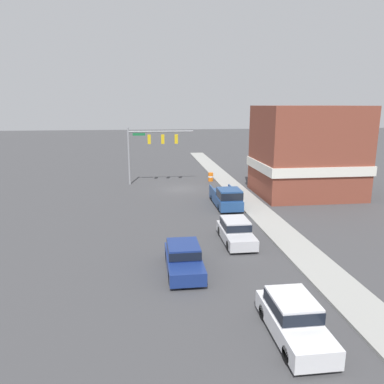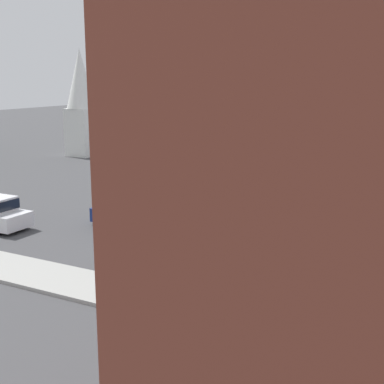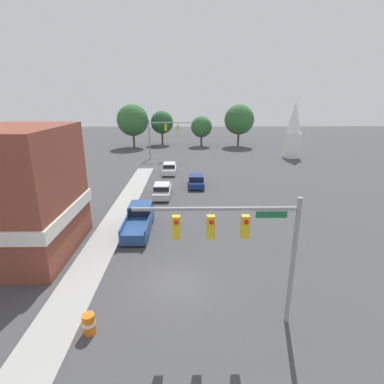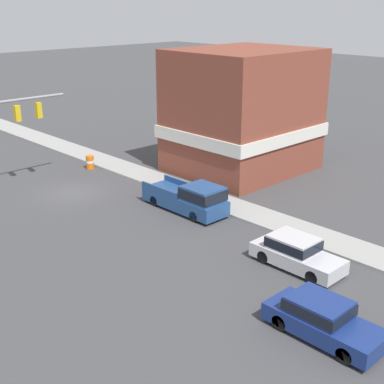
# 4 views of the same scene
# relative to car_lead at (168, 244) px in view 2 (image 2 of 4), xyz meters

# --- Properties ---
(car_lead) EXTENTS (1.81, 4.55, 1.54)m
(car_lead) POSITION_rel_car_lead_xyz_m (0.00, 0.00, 0.00)
(car_lead) COLOR black
(car_lead) RESTS_ON ground
(car_oncoming) EXTENTS (1.88, 4.60, 1.52)m
(car_oncoming) POSITION_rel_car_lead_xyz_m (3.93, 4.04, -0.01)
(car_oncoming) COLOR black
(car_oncoming) RESTS_ON ground
(pickup_truck_parked) EXTENTS (2.00, 5.77, 1.90)m
(pickup_truck_parked) POSITION_rel_car_lead_xyz_m (-1.25, -8.59, 0.14)
(pickup_truck_parked) COLOR black
(pickup_truck_parked) RESTS_ON ground
(church_steeple) EXTENTS (2.72, 2.72, 10.01)m
(church_steeple) POSITION_rel_car_lead_xyz_m (21.98, 22.45, 4.44)
(church_steeple) COLOR white
(church_steeple) RESTS_ON ground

